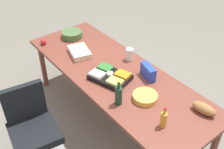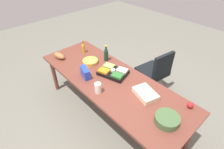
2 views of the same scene
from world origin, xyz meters
TOP-DOWN VIEW (x-y plane):
  - ground_plane at (0.00, 0.00)m, footprint 10.00×10.00m
  - conference_table at (0.00, 0.00)m, footprint 2.55×0.92m
  - office_chair at (0.08, 1.02)m, footprint 0.56×0.56m
  - chip_bowl at (-0.55, 0.04)m, footprint 0.31×0.31m
  - veggie_tray at (-0.07, 0.12)m, footprint 0.49×0.41m
  - sheet_cake at (0.56, 0.11)m, footprint 0.37×0.29m
  - chip_bag_blue at (-0.30, -0.23)m, footprint 0.23×0.13m
  - dressing_bottle at (-0.91, 0.16)m, footprint 0.07×0.07m
  - salad_bowl at (1.00, -0.05)m, footprint 0.34×0.34m
  - apple_red at (1.06, 0.35)m, footprint 0.08×0.08m
  - mayo_jar at (0.09, -0.30)m, footprint 0.10×0.10m
  - bread_loaf at (-1.02, -0.26)m, footprint 0.26×0.15m
  - wine_bottle at (-0.43, 0.29)m, footprint 0.07×0.07m

SIDE VIEW (x-z plane):
  - ground_plane at x=0.00m, z-range 0.00..0.00m
  - office_chair at x=0.08m, z-range -0.10..0.78m
  - conference_table at x=0.00m, z-range 0.31..1.06m
  - chip_bowl at x=-0.55m, z-range 0.75..0.81m
  - sheet_cake at x=0.56m, z-range 0.75..0.82m
  - veggie_tray at x=-0.07m, z-range 0.74..0.83m
  - apple_red at x=1.06m, z-range 0.75..0.83m
  - salad_bowl at x=1.00m, z-range 0.75..0.84m
  - bread_loaf at x=-1.02m, z-range 0.75..0.85m
  - mayo_jar at x=0.09m, z-range 0.75..0.90m
  - chip_bag_blue at x=-0.30m, z-range 0.75..0.90m
  - dressing_bottle at x=-0.91m, z-range 0.72..0.94m
  - wine_bottle at x=-0.43m, z-range 0.72..1.00m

